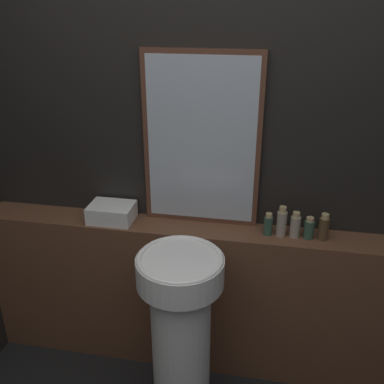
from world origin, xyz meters
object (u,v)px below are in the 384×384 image
pedestal_sink (181,332)px  shampoo_bottle (268,225)px  lotion_bottle (295,225)px  body_wash_bottle (309,228)px  mirror (201,142)px  hand_soap_bottle (324,228)px  towel_stack (112,212)px  conditioner_bottle (282,222)px

pedestal_sink → shampoo_bottle: (0.37, 0.39, 0.41)m
lotion_bottle → body_wash_bottle: 0.07m
mirror → hand_soap_bottle: (0.62, -0.08, -0.38)m
pedestal_sink → body_wash_bottle: 0.80m
towel_stack → mirror: bearing=10.2°
shampoo_bottle → body_wash_bottle: shampoo_bottle is taller
shampoo_bottle → conditioner_bottle: (0.06, 0.00, 0.02)m
pedestal_sink → towel_stack: 0.72m
towel_stack → conditioner_bottle: 0.89m
lotion_bottle → hand_soap_bottle: (0.14, 0.00, 0.00)m
mirror → shampoo_bottle: bearing=-13.3°
towel_stack → body_wash_bottle: size_ratio=2.06×
mirror → lotion_bottle: size_ratio=6.51×
mirror → body_wash_bottle: size_ratio=7.75×
mirror → body_wash_bottle: 0.68m
hand_soap_bottle → mirror: bearing=172.3°
shampoo_bottle → hand_soap_bottle: (0.27, 0.00, 0.01)m
pedestal_sink → towel_stack: (-0.46, 0.39, 0.40)m
mirror → shampoo_bottle: (0.36, -0.08, -0.39)m
lotion_bottle → shampoo_bottle: bearing=180.0°
conditioner_bottle → towel_stack: bearing=180.0°
mirror → shampoo_bottle: mirror is taller
mirror → pedestal_sink: bearing=-91.5°
shampoo_bottle → body_wash_bottle: 0.20m
towel_stack → hand_soap_bottle: bearing=0.0°
lotion_bottle → hand_soap_bottle: hand_soap_bottle is taller
shampoo_bottle → mirror: bearing=166.7°
conditioner_bottle → hand_soap_bottle: (0.20, 0.00, -0.01)m
hand_soap_bottle → lotion_bottle: bearing=-180.0°
pedestal_sink → lotion_bottle: size_ratio=7.06×
mirror → conditioner_bottle: mirror is taller
towel_stack → shampoo_bottle: bearing=0.0°
towel_stack → shampoo_bottle: (0.83, 0.00, 0.01)m
shampoo_bottle → hand_soap_bottle: size_ratio=0.84×
pedestal_sink → mirror: (0.01, 0.47, 0.79)m
pedestal_sink → shampoo_bottle: shampoo_bottle is taller
pedestal_sink → shampoo_bottle: size_ratio=8.16×
body_wash_bottle → lotion_bottle: bearing=180.0°
towel_stack → conditioner_bottle: conditioner_bottle is taller
mirror → conditioner_bottle: 0.57m
lotion_bottle → hand_soap_bottle: bearing=0.0°
hand_soap_bottle → conditioner_bottle: bearing=-180.0°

